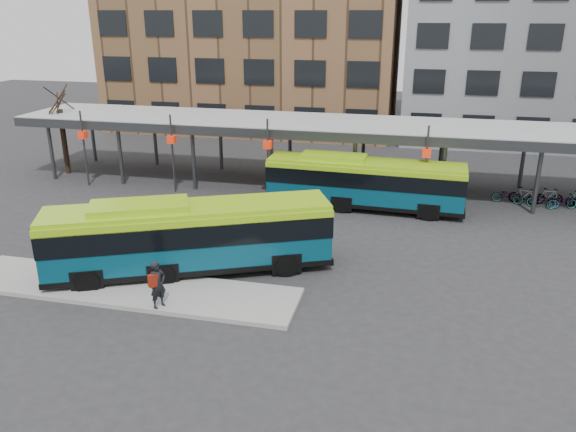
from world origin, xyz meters
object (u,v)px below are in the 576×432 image
Objects in this scene: tree at (64,138)px; bus_rear at (364,182)px; bus_front at (189,235)px; pedestrian at (158,284)px.

tree is 0.51× the size of bus_rear.
bus_front is 3.47m from pedestrian.
tree is 20.90m from bus_rear.
bus_front is at bearing -41.69° from tree.
bus_front is 11.88m from bus_rear.
tree is 19.24m from bus_front.
tree is 3.06× the size of pedestrian.
tree reaches higher than bus_rear.
pedestrian is at bearing -48.16° from tree.
tree is at bearing 113.84° from bus_front.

